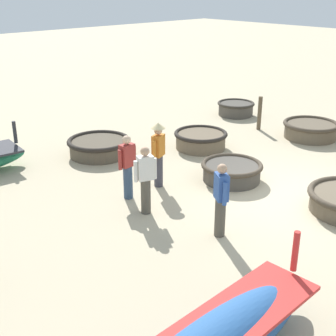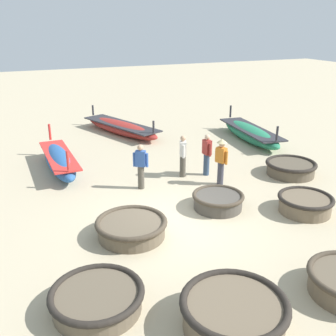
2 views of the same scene
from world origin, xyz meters
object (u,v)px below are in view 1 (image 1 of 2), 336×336
at_px(coracle_nearest, 236,108).
at_px(fisherman_hauling, 145,179).
at_px(fisherman_standing_right, 158,150).
at_px(fisherman_with_hat, 221,198).
at_px(fisherman_standing_left, 127,165).
at_px(coracle_upturned, 232,171).
at_px(coracle_far_left, 99,146).
at_px(coracle_center, 201,139).
at_px(mooring_post_mid_beach, 260,113).
at_px(coracle_weathered, 311,129).

height_order(coracle_nearest, fisherman_hauling, fisherman_hauling).
xyz_separation_m(coracle_nearest, fisherman_standing_right, (-2.97, 6.68, 0.68)).
relative_size(fisherman_with_hat, fisherman_hauling, 1.00).
bearing_deg(fisherman_standing_left, fisherman_hauling, 167.43).
bearing_deg(fisherman_hauling, coracle_upturned, -92.43).
relative_size(coracle_far_left, fisherman_with_hat, 1.20).
xyz_separation_m(coracle_far_left, fisherman_standing_left, (-2.93, 1.22, 0.56)).
relative_size(fisherman_hauling, fisherman_standing_left, 1.00).
bearing_deg(coracle_nearest, coracle_upturned, 128.41).
bearing_deg(coracle_nearest, coracle_center, 114.30).
relative_size(coracle_far_left, fisherman_hauling, 1.20).
bearing_deg(fisherman_standing_left, coracle_upturned, -110.84).
xyz_separation_m(coracle_far_left, fisherman_standing_right, (-2.90, 0.22, 0.68)).
bearing_deg(coracle_nearest, mooring_post_mid_beach, 153.56).
height_order(coracle_weathered, fisherman_standing_left, fisherman_standing_left).
bearing_deg(coracle_far_left, coracle_upturned, -160.23).
height_order(coracle_weathered, coracle_upturned, coracle_weathered).
distance_m(coracle_center, fisherman_standing_left, 4.12).
distance_m(coracle_center, fisherman_hauling, 4.65).
relative_size(coracle_center, fisherman_standing_right, 0.99).
height_order(coracle_weathered, coracle_nearest, coracle_weathered).
bearing_deg(coracle_weathered, fisherman_standing_right, 85.32).
height_order(coracle_nearest, fisherman_with_hat, fisherman_with_hat).
xyz_separation_m(coracle_upturned, coracle_center, (2.29, -1.25, 0.02)).
xyz_separation_m(coracle_upturned, fisherman_hauling, (0.12, 2.83, 0.57)).
bearing_deg(mooring_post_mid_beach, coracle_nearest, -26.44).
bearing_deg(coracle_weathered, coracle_nearest, -6.36).
height_order(fisherman_with_hat, mooring_post_mid_beach, fisherman_with_hat).
bearing_deg(fisherman_standing_right, mooring_post_mid_beach, -78.12).
height_order(coracle_nearest, fisherman_standing_left, fisherman_standing_left).
bearing_deg(mooring_post_mid_beach, coracle_weathered, -164.51).
distance_m(coracle_nearest, fisherman_hauling, 8.79).
xyz_separation_m(fisherman_with_hat, mooring_post_mid_beach, (3.91, -6.55, -0.25)).
distance_m(coracle_far_left, coracle_upturned, 4.17).
bearing_deg(coracle_upturned, coracle_far_left, 19.77).
relative_size(coracle_upturned, fisherman_standing_right, 0.96).
bearing_deg(fisherman_hauling, fisherman_standing_left, -12.57).
distance_m(coracle_upturned, mooring_post_mid_beach, 4.75).
bearing_deg(coracle_center, fisherman_standing_right, 113.58).
height_order(coracle_nearest, fisherman_standing_right, fisherman_standing_right).
distance_m(coracle_nearest, fisherman_standing_right, 7.34).
relative_size(coracle_nearest, fisherman_standing_right, 0.85).
bearing_deg(coracle_upturned, fisherman_standing_left, 69.16).
distance_m(coracle_upturned, fisherman_with_hat, 2.96).
bearing_deg(fisherman_hauling, fisherman_with_hat, -165.84).
height_order(coracle_far_left, mooring_post_mid_beach, mooring_post_mid_beach).
xyz_separation_m(coracle_far_left, coracle_upturned, (-3.93, -1.41, -0.02)).
relative_size(coracle_far_left, coracle_upturned, 1.17).
height_order(fisherman_hauling, fisherman_standing_left, same).
xyz_separation_m(fisherman_hauling, mooring_post_mid_beach, (2.13, -7.00, -0.25)).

